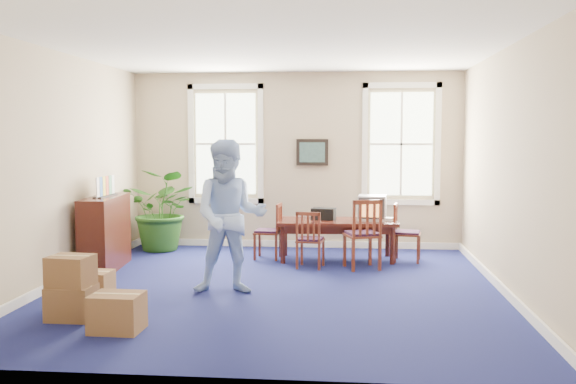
# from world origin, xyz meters

# --- Properties ---
(floor) EXTENTS (6.50, 6.50, 0.00)m
(floor) POSITION_xyz_m (0.00, 0.00, 0.00)
(floor) COLOR navy
(floor) RESTS_ON ground
(ceiling) EXTENTS (6.50, 6.50, 0.00)m
(ceiling) POSITION_xyz_m (0.00, 0.00, 3.20)
(ceiling) COLOR white
(ceiling) RESTS_ON ground
(wall_back) EXTENTS (6.50, 0.00, 6.50)m
(wall_back) POSITION_xyz_m (0.00, 3.25, 1.60)
(wall_back) COLOR tan
(wall_back) RESTS_ON ground
(wall_front) EXTENTS (6.50, 0.00, 6.50)m
(wall_front) POSITION_xyz_m (0.00, -3.25, 1.60)
(wall_front) COLOR tan
(wall_front) RESTS_ON ground
(wall_left) EXTENTS (0.00, 6.50, 6.50)m
(wall_left) POSITION_xyz_m (-3.00, 0.00, 1.60)
(wall_left) COLOR tan
(wall_left) RESTS_ON ground
(wall_right) EXTENTS (0.00, 6.50, 6.50)m
(wall_right) POSITION_xyz_m (3.00, 0.00, 1.60)
(wall_right) COLOR tan
(wall_right) RESTS_ON ground
(baseboard_back) EXTENTS (6.00, 0.04, 0.12)m
(baseboard_back) POSITION_xyz_m (0.00, 3.22, 0.06)
(baseboard_back) COLOR white
(baseboard_back) RESTS_ON ground
(baseboard_left) EXTENTS (0.04, 6.50, 0.12)m
(baseboard_left) POSITION_xyz_m (-2.97, 0.00, 0.06)
(baseboard_left) COLOR white
(baseboard_left) RESTS_ON ground
(baseboard_right) EXTENTS (0.04, 6.50, 0.12)m
(baseboard_right) POSITION_xyz_m (2.97, 0.00, 0.06)
(baseboard_right) COLOR white
(baseboard_right) RESTS_ON ground
(window_left) EXTENTS (1.40, 0.12, 2.20)m
(window_left) POSITION_xyz_m (-1.30, 3.23, 1.90)
(window_left) COLOR white
(window_left) RESTS_ON ground
(window_right) EXTENTS (1.40, 0.12, 2.20)m
(window_right) POSITION_xyz_m (1.90, 3.23, 1.90)
(window_right) COLOR white
(window_right) RESTS_ON ground
(wall_picture) EXTENTS (0.58, 0.06, 0.48)m
(wall_picture) POSITION_xyz_m (0.30, 3.20, 1.75)
(wall_picture) COLOR black
(wall_picture) RESTS_ON ground
(conference_table) EXTENTS (1.99, 0.98, 0.66)m
(conference_table) POSITION_xyz_m (0.77, 2.05, 0.33)
(conference_table) COLOR #3F160F
(conference_table) RESTS_ON ground
(crt_tv) EXTENTS (0.50, 0.53, 0.41)m
(crt_tv) POSITION_xyz_m (1.35, 2.10, 0.87)
(crt_tv) COLOR #B7B7BC
(crt_tv) RESTS_ON conference_table
(game_console) EXTENTS (0.22, 0.24, 0.05)m
(game_console) POSITION_xyz_m (1.62, 2.05, 0.69)
(game_console) COLOR white
(game_console) RESTS_ON conference_table
(equipment_bag) EXTENTS (0.42, 0.31, 0.19)m
(equipment_bag) POSITION_xyz_m (0.55, 2.10, 0.76)
(equipment_bag) COLOR black
(equipment_bag) RESTS_ON conference_table
(chair_near_left) EXTENTS (0.45, 0.45, 0.89)m
(chair_near_left) POSITION_xyz_m (0.38, 1.39, 0.45)
(chair_near_left) COLOR maroon
(chair_near_left) RESTS_ON ground
(chair_near_right) EXTENTS (0.62, 0.62, 1.09)m
(chair_near_right) POSITION_xyz_m (1.17, 1.39, 0.55)
(chair_near_right) COLOR maroon
(chair_near_right) RESTS_ON ground
(chair_end_left) EXTENTS (0.45, 0.45, 0.93)m
(chair_end_left) POSITION_xyz_m (-0.38, 2.05, 0.47)
(chair_end_left) COLOR maroon
(chair_end_left) RESTS_ON ground
(chair_end_right) EXTENTS (0.49, 0.49, 0.94)m
(chair_end_right) POSITION_xyz_m (1.93, 2.05, 0.47)
(chair_end_right) COLOR maroon
(chair_end_right) RESTS_ON ground
(man) EXTENTS (1.06, 0.87, 2.00)m
(man) POSITION_xyz_m (-0.57, -0.32, 1.00)
(man) COLOR #9FC0F6
(man) RESTS_ON ground
(credenza) EXTENTS (0.54, 1.50, 1.15)m
(credenza) POSITION_xyz_m (-2.75, 0.97, 0.58)
(credenza) COLOR #3F160F
(credenza) RESTS_ON ground
(brochure_rack) EXTENTS (0.42, 0.74, 0.33)m
(brochure_rack) POSITION_xyz_m (-2.73, 0.97, 1.32)
(brochure_rack) COLOR #99999E
(brochure_rack) RESTS_ON credenza
(potted_plant) EXTENTS (1.49, 1.36, 1.46)m
(potted_plant) POSITION_xyz_m (-2.33, 2.66, 0.73)
(potted_plant) COLOR #215216
(potted_plant) RESTS_ON ground
(cardboard_boxes) EXTENTS (1.36, 1.36, 0.76)m
(cardboard_boxes) POSITION_xyz_m (-1.93, -1.59, 0.38)
(cardboard_boxes) COLOR brown
(cardboard_boxes) RESTS_ON ground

